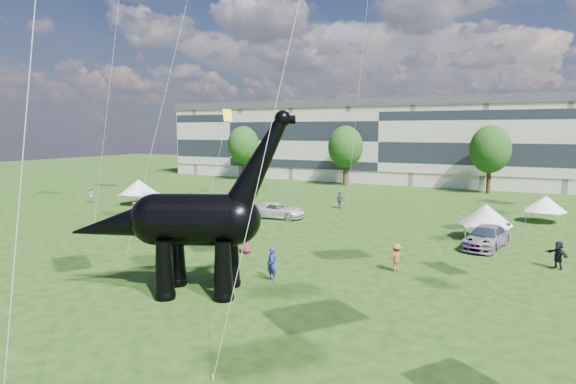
% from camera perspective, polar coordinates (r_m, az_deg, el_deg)
% --- Properties ---
extents(ground, '(220.00, 220.00, 0.00)m').
position_cam_1_polar(ground, '(21.60, -14.28, -15.51)').
color(ground, '#16330C').
rests_on(ground, ground).
extents(terrace_row, '(78.00, 11.00, 12.00)m').
position_cam_1_polar(terrace_row, '(79.72, 11.81, 5.58)').
color(terrace_row, beige).
rests_on(terrace_row, ground).
extents(tree_far_left, '(5.20, 5.20, 9.44)m').
position_cam_1_polar(tree_far_left, '(80.49, -5.33, 5.92)').
color(tree_far_left, '#382314').
rests_on(tree_far_left, ground).
extents(tree_mid_left, '(5.20, 5.20, 9.44)m').
position_cam_1_polar(tree_mid_left, '(72.39, 6.82, 5.74)').
color(tree_mid_left, '#382314').
rests_on(tree_mid_left, ground).
extents(tree_mid_right, '(5.20, 5.20, 9.44)m').
position_cam_1_polar(tree_mid_right, '(68.00, 22.86, 5.11)').
color(tree_mid_right, '#382314').
rests_on(tree_mid_right, ground).
extents(dinosaur_sculpture, '(11.40, 6.38, 9.63)m').
position_cam_1_polar(dinosaur_sculpture, '(24.98, -11.80, -3.58)').
color(dinosaur_sculpture, black).
rests_on(dinosaur_sculpture, ground).
extents(car_silver, '(1.73, 4.20, 1.42)m').
position_cam_1_polar(car_silver, '(50.47, -8.61, -1.36)').
color(car_silver, '#B1B2B6').
rests_on(car_silver, ground).
extents(car_grey, '(4.50, 1.96, 1.44)m').
position_cam_1_polar(car_grey, '(43.01, -10.57, -2.91)').
color(car_grey, gray).
rests_on(car_grey, ground).
extents(car_white, '(5.53, 3.08, 1.46)m').
position_cam_1_polar(car_white, '(45.55, -1.25, -2.20)').
color(car_white, silver).
rests_on(car_white, ground).
extents(car_dark, '(3.14, 5.68, 1.56)m').
position_cam_1_polar(car_dark, '(36.89, 22.44, -4.97)').
color(car_dark, '#595960').
rests_on(car_dark, ground).
extents(gazebo_near, '(4.43, 4.43, 2.72)m').
position_cam_1_polar(gazebo_near, '(39.60, 22.38, -2.49)').
color(gazebo_near, silver).
rests_on(gazebo_near, ground).
extents(gazebo_far, '(4.04, 4.04, 2.44)m').
position_cam_1_polar(gazebo_far, '(49.09, 28.21, -1.23)').
color(gazebo_far, white).
rests_on(gazebo_far, ground).
extents(gazebo_left, '(4.59, 4.59, 2.83)m').
position_cam_1_polar(gazebo_left, '(56.12, -17.28, 0.58)').
color(gazebo_left, white).
rests_on(gazebo_left, ground).
extents(visitors, '(56.38, 28.18, 1.88)m').
position_cam_1_polar(visitors, '(38.08, -0.26, -3.86)').
color(visitors, '#32707F').
rests_on(visitors, ground).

